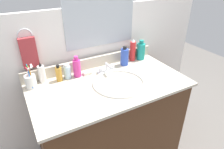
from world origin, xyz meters
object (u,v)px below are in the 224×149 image
at_px(hand_towel, 29,53).
at_px(faucet, 107,69).
at_px(bottle_soap_pink, 77,68).
at_px(bottle_gel_clear, 67,72).
at_px(bottle_shampoo_blue, 125,57).
at_px(soap_bar, 87,73).
at_px(bottle_mouthwash_teal, 141,51).
at_px(cup_white_ceramic, 31,81).
at_px(bottle_lotion_white, 42,74).
at_px(bottle_spray_red, 133,50).
at_px(bottle_oil_amber, 59,74).

xyz_separation_m(hand_towel, faucet, (0.53, -0.16, -0.19)).
bearing_deg(bottle_soap_pink, bottle_gel_clear, 172.91).
distance_m(hand_towel, bottle_shampoo_blue, 0.75).
distance_m(faucet, soap_bar, 0.16).
relative_size(bottle_mouthwash_teal, soap_bar, 2.79).
bearing_deg(cup_white_ceramic, bottle_lotion_white, 25.75).
distance_m(bottle_shampoo_blue, bottle_mouthwash_teal, 0.20).
bearing_deg(bottle_lotion_white, bottle_soap_pink, -10.26).
xyz_separation_m(faucet, bottle_shampoo_blue, (0.20, 0.05, 0.05)).
relative_size(hand_towel, bottle_gel_clear, 1.89).
distance_m(bottle_shampoo_blue, bottle_gel_clear, 0.50).
relative_size(hand_towel, bottle_mouthwash_teal, 1.23).
bearing_deg(soap_bar, bottle_shampoo_blue, 0.74).
distance_m(hand_towel, cup_white_ceramic, 0.20).
xyz_separation_m(bottle_mouthwash_teal, soap_bar, (-0.54, -0.04, -0.07)).
relative_size(bottle_gel_clear, bottle_lotion_white, 0.74).
distance_m(hand_towel, bottle_mouthwash_teal, 0.94).
distance_m(faucet, cup_white_ceramic, 0.57).
bearing_deg(hand_towel, bottle_spray_red, -4.18).
bearing_deg(bottle_mouthwash_teal, hand_towel, 175.30).
bearing_deg(bottle_spray_red, bottle_shampoo_blue, -158.06).
bearing_deg(bottle_oil_amber, bottle_gel_clear, 6.45).
height_order(bottle_gel_clear, bottle_mouthwash_teal, bottle_mouthwash_teal).
height_order(bottle_soap_pink, bottle_gel_clear, bottle_soap_pink).
distance_m(bottle_spray_red, bottle_lotion_white, 0.79).
bearing_deg(bottle_gel_clear, faucet, -11.94).
distance_m(bottle_soap_pink, bottle_mouthwash_teal, 0.62).
bearing_deg(faucet, bottle_gel_clear, 168.06).
bearing_deg(bottle_mouthwash_teal, bottle_oil_amber, -178.14).
xyz_separation_m(hand_towel, bottle_lotion_white, (0.05, -0.06, -0.15)).
distance_m(faucet, bottle_shampoo_blue, 0.21).
distance_m(bottle_spray_red, cup_white_ceramic, 0.88).
distance_m(hand_towel, bottle_gel_clear, 0.30).
relative_size(bottle_oil_amber, bottle_spray_red, 0.65).
relative_size(faucet, bottle_oil_amber, 1.25).
height_order(bottle_shampoo_blue, cup_white_ceramic, cup_white_ceramic).
distance_m(bottle_soap_pink, soap_bar, 0.10).
height_order(faucet, bottle_oil_amber, bottle_oil_amber).
height_order(hand_towel, bottle_soap_pink, hand_towel).
xyz_separation_m(bottle_soap_pink, bottle_spray_red, (0.54, 0.04, 0.02)).
relative_size(bottle_soap_pink, soap_bar, 2.61).
relative_size(hand_towel, soap_bar, 3.44).
height_order(faucet, bottle_gel_clear, bottle_gel_clear).
xyz_separation_m(faucet, soap_bar, (-0.15, 0.05, -0.02)).
bearing_deg(bottle_lotion_white, bottle_spray_red, -0.38).
xyz_separation_m(faucet, bottle_soap_pink, (-0.23, 0.06, 0.05)).
height_order(bottle_lotion_white, soap_bar, bottle_lotion_white).
bearing_deg(bottle_soap_pink, faucet, -13.48).
bearing_deg(cup_white_ceramic, bottle_shampoo_blue, -0.66).
relative_size(hand_towel, cup_white_ceramic, 1.22).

